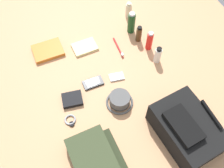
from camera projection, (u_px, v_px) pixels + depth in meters
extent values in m
cube|color=tan|center=(112.00, 89.00, 1.43)|extent=(2.64, 2.02, 0.02)
cube|color=black|center=(186.00, 129.00, 1.21)|extent=(0.37, 0.27, 0.14)
cube|color=black|center=(183.00, 126.00, 1.13)|extent=(0.20, 0.13, 0.03)
cylinder|color=black|center=(211.00, 114.00, 1.16)|extent=(0.16, 0.02, 0.02)
cube|color=#384228|center=(93.00, 158.00, 1.16)|extent=(0.25, 0.20, 0.09)
cube|color=#2C3520|center=(113.00, 152.00, 1.21)|extent=(0.24, 0.07, 0.01)
cylinder|color=#565656|center=(119.00, 100.00, 1.33)|extent=(0.11, 0.11, 0.06)
torus|color=#565656|center=(119.00, 103.00, 1.36)|extent=(0.15, 0.15, 0.01)
cylinder|color=beige|center=(129.00, 11.00, 1.68)|extent=(0.04, 0.04, 0.10)
cylinder|color=beige|center=(129.00, 4.00, 1.63)|extent=(0.03, 0.03, 0.01)
cylinder|color=#19471E|center=(131.00, 23.00, 1.59)|extent=(0.05, 0.05, 0.14)
cylinder|color=silver|center=(132.00, 14.00, 1.53)|extent=(0.04, 0.04, 0.01)
cylinder|color=#473319|center=(139.00, 35.00, 1.56)|extent=(0.04, 0.04, 0.10)
cylinder|color=black|center=(140.00, 28.00, 1.52)|extent=(0.03, 0.03, 0.01)
cylinder|color=red|center=(149.00, 41.00, 1.52)|extent=(0.04, 0.04, 0.12)
cylinder|color=silver|center=(151.00, 34.00, 1.46)|extent=(0.03, 0.03, 0.01)
cylinder|color=white|center=(158.00, 56.00, 1.47)|extent=(0.04, 0.04, 0.10)
cylinder|color=black|center=(159.00, 49.00, 1.43)|extent=(0.03, 0.03, 0.01)
cube|color=orange|center=(48.00, 50.00, 1.55)|extent=(0.15, 0.18, 0.02)
cube|color=white|center=(48.00, 51.00, 1.55)|extent=(0.14, 0.18, 0.02)
cube|color=black|center=(93.00, 83.00, 1.43)|extent=(0.06, 0.12, 0.01)
cube|color=black|center=(93.00, 82.00, 1.42)|extent=(0.05, 0.08, 0.00)
cube|color=#B7B7BC|center=(117.00, 77.00, 1.45)|extent=(0.07, 0.09, 0.01)
cylinder|color=silver|center=(114.00, 77.00, 1.44)|extent=(0.03, 0.03, 0.00)
torus|color=#99999E|center=(70.00, 120.00, 1.30)|extent=(0.06, 0.06, 0.01)
cylinder|color=black|center=(72.00, 124.00, 1.29)|extent=(0.03, 0.03, 0.01)
cylinder|color=red|center=(118.00, 48.00, 1.57)|extent=(0.17, 0.02, 0.01)
cube|color=white|center=(122.00, 54.00, 1.52)|extent=(0.02, 0.01, 0.01)
cube|color=black|center=(72.00, 99.00, 1.36)|extent=(0.11, 0.12, 0.02)
cube|color=beige|center=(85.00, 47.00, 1.57)|extent=(0.11, 0.15, 0.02)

